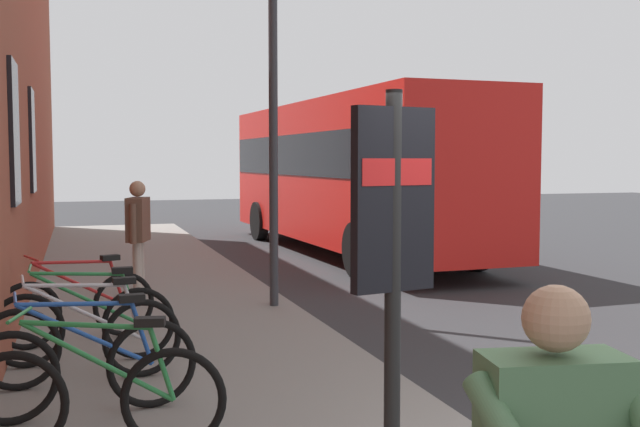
% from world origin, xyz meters
% --- Properties ---
extents(ground, '(60.00, 60.00, 0.00)m').
position_xyz_m(ground, '(6.00, -1.00, 0.00)').
color(ground, '#2D2D30').
extents(sidewalk_pavement, '(24.00, 3.50, 0.12)m').
position_xyz_m(sidewalk_pavement, '(8.00, 1.75, 0.06)').
color(sidewalk_pavement, gray).
rests_on(sidewalk_pavement, ground).
extents(bicycle_leaning_wall, '(0.58, 1.74, 0.97)m').
position_xyz_m(bicycle_leaning_wall, '(1.66, 2.73, 0.51)').
color(bicycle_leaning_wall, black).
rests_on(bicycle_leaning_wall, sidewalk_pavement).
extents(bicycle_far_end, '(0.48, 1.77, 0.97)m').
position_xyz_m(bicycle_far_end, '(2.47, 2.80, 0.51)').
color(bicycle_far_end, black).
rests_on(bicycle_far_end, sidewalk_pavement).
extents(bicycle_mid_rack, '(0.48, 1.77, 0.97)m').
position_xyz_m(bicycle_mid_rack, '(3.37, 2.80, 0.51)').
color(bicycle_mid_rack, black).
rests_on(bicycle_mid_rack, sidewalk_pavement).
extents(bicycle_beside_lamp, '(0.48, 1.77, 0.97)m').
position_xyz_m(bicycle_beside_lamp, '(4.06, 2.78, 0.51)').
color(bicycle_beside_lamp, black).
rests_on(bicycle_beside_lamp, sidewalk_pavement).
extents(bicycle_end_of_row, '(0.69, 1.70, 0.97)m').
position_xyz_m(bicycle_end_of_row, '(4.96, 2.84, 0.51)').
color(bicycle_end_of_row, black).
rests_on(bicycle_end_of_row, sidewalk_pavement).
extents(transit_info_sign, '(0.19, 0.56, 2.40)m').
position_xyz_m(transit_info_sign, '(0.61, 1.03, 1.72)').
color(transit_info_sign, black).
rests_on(transit_info_sign, sidewalk_pavement).
extents(city_bus, '(10.58, 2.91, 3.35)m').
position_xyz_m(city_bus, '(12.31, -3.00, 1.92)').
color(city_bus, red).
rests_on(city_bus, ground).
extents(pedestrian_by_facade, '(0.61, 0.38, 1.69)m').
position_xyz_m(pedestrian_by_facade, '(7.39, 2.02, 1.15)').
color(pedestrian_by_facade, '#B2A599').
rests_on(pedestrian_by_facade, sidewalk_pavement).
extents(street_lamp, '(0.28, 0.28, 5.39)m').
position_xyz_m(street_lamp, '(6.32, 0.30, 3.30)').
color(street_lamp, '#333338').
rests_on(street_lamp, sidewalk_pavement).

